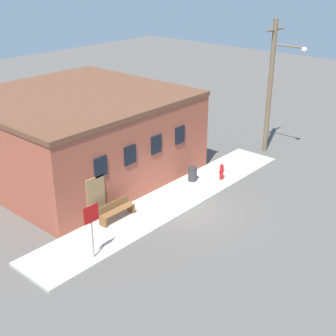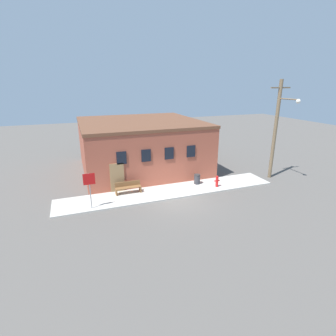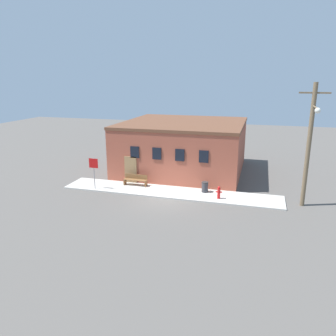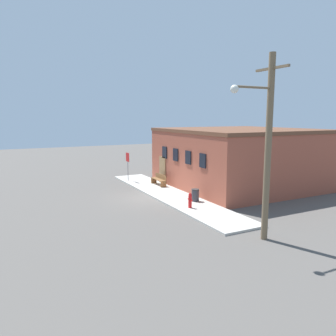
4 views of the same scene
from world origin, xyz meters
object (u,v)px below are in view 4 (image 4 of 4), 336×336
object	(u,v)px
stop_sign	(128,161)
fire_hydrant	(190,200)
trash_bin	(195,195)
bench	(159,179)
utility_pole	(266,143)

from	to	relation	value
stop_sign	fire_hydrant	bearing A→B (deg)	2.57
trash_bin	fire_hydrant	bearing A→B (deg)	-42.78
bench	stop_sign	bearing A→B (deg)	-149.65
stop_sign	trash_bin	bearing A→B (deg)	10.34
trash_bin	utility_pole	world-z (taller)	utility_pole
stop_sign	bench	distance (m)	3.28
fire_hydrant	utility_pole	xyz separation A→B (m)	(5.38, 0.43, 3.64)
utility_pole	stop_sign	bearing A→B (deg)	-176.70
fire_hydrant	bench	bearing A→B (deg)	170.08
bench	trash_bin	distance (m)	5.36
trash_bin	stop_sign	bearing A→B (deg)	-169.66
fire_hydrant	utility_pole	distance (m)	6.51
bench	utility_pole	world-z (taller)	utility_pole
fire_hydrant	trash_bin	world-z (taller)	fire_hydrant
trash_bin	utility_pole	size ratio (longest dim) A/B	0.10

